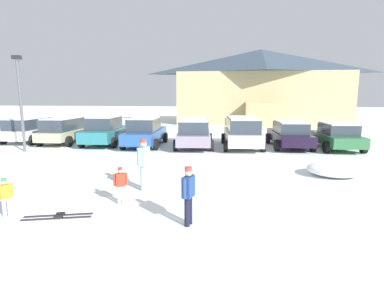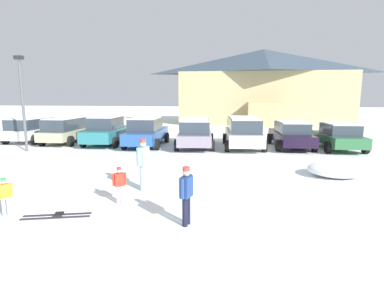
# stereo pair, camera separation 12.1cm
# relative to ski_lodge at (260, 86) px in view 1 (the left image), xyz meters

# --- Properties ---
(ski_lodge) EXTENTS (18.26, 9.76, 7.99)m
(ski_lodge) POSITION_rel_ski_lodge_xyz_m (0.00, 0.00, 0.00)
(ski_lodge) COLOR tan
(ski_lodge) RESTS_ON ground
(parked_white_suv) EXTENTS (2.28, 4.12, 1.60)m
(parked_white_suv) POSITION_rel_ski_lodge_xyz_m (-16.33, -16.27, -3.18)
(parked_white_suv) COLOR white
(parked_white_suv) RESTS_ON ground
(parked_beige_suv) EXTENTS (2.14, 4.12, 1.65)m
(parked_beige_suv) POSITION_rel_ski_lodge_xyz_m (-13.70, -16.59, -3.16)
(parked_beige_suv) COLOR #AFAE88
(parked_beige_suv) RESTS_ON ground
(parked_teal_hatchback) EXTENTS (2.34, 4.57, 1.77)m
(parked_teal_hatchback) POSITION_rel_ski_lodge_xyz_m (-10.94, -16.66, -3.17)
(parked_teal_hatchback) COLOR #26727B
(parked_teal_hatchback) RESTS_ON ground
(parked_blue_hatchback) EXTENTS (2.25, 4.72, 1.74)m
(parked_blue_hatchback) POSITION_rel_ski_lodge_xyz_m (-8.30, -16.94, -3.19)
(parked_blue_hatchback) COLOR #255199
(parked_blue_hatchback) RESTS_ON ground
(parked_grey_wagon) EXTENTS (2.53, 4.76, 1.67)m
(parked_grey_wagon) POSITION_rel_ski_lodge_xyz_m (-5.33, -16.91, -3.15)
(parked_grey_wagon) COLOR gray
(parked_grey_wagon) RESTS_ON ground
(parked_silver_wagon) EXTENTS (2.49, 4.78, 1.78)m
(parked_silver_wagon) POSITION_rel_ski_lodge_xyz_m (-2.52, -16.76, -3.10)
(parked_silver_wagon) COLOR beige
(parked_silver_wagon) RESTS_ON ground
(parked_black_sedan) EXTENTS (2.36, 4.53, 1.55)m
(parked_black_sedan) POSITION_rel_ski_lodge_xyz_m (0.24, -16.38, -3.26)
(parked_black_sedan) COLOR black
(parked_black_sedan) RESTS_ON ground
(parked_green_coupe) EXTENTS (2.31, 4.11, 1.51)m
(parked_green_coupe) POSITION_rel_ski_lodge_xyz_m (2.77, -16.67, -3.28)
(parked_green_coupe) COLOR #2B633A
(parked_green_coupe) RESTS_ON ground
(skier_adult_in_blue_parka) EXTENTS (0.33, 0.60, 1.67)m
(skier_adult_in_blue_parka) POSITION_rel_ski_lodge_xyz_m (-5.93, -25.29, -3.11)
(skier_adult_in_blue_parka) COLOR #94B5D4
(skier_adult_in_blue_parka) RESTS_ON ground
(skier_child_in_orange_jacket) EXTENTS (0.25, 0.31, 0.99)m
(skier_child_in_orange_jacket) POSITION_rel_ski_lodge_xyz_m (-8.76, -27.83, -3.49)
(skier_child_in_orange_jacket) COLOR #A5A8D3
(skier_child_in_orange_jacket) RESTS_ON ground
(skier_teen_in_navy_coat) EXTENTS (0.29, 0.51, 1.41)m
(skier_teen_in_navy_coat) POSITION_rel_ski_lodge_xyz_m (-4.14, -27.74, -3.26)
(skier_teen_in_navy_coat) COLOR black
(skier_teen_in_navy_coat) RESTS_ON ground
(skier_child_in_red_jacket) EXTENTS (0.35, 0.26, 1.05)m
(skier_child_in_red_jacket) POSITION_rel_ski_lodge_xyz_m (-6.23, -26.58, -3.46)
(skier_child_in_red_jacket) COLOR beige
(skier_child_in_red_jacket) RESTS_ON ground
(pair_of_skis) EXTENTS (1.69, 0.72, 0.08)m
(pair_of_skis) POSITION_rel_ski_lodge_xyz_m (-7.46, -27.71, -4.03)
(pair_of_skis) COLOR #2C232F
(pair_of_skis) RESTS_ON ground
(lamp_post) EXTENTS (0.44, 0.24, 5.08)m
(lamp_post) POSITION_rel_ski_lodge_xyz_m (-14.31, -19.58, -1.17)
(lamp_post) COLOR #515459
(lamp_post) RESTS_ON ground
(plowed_snow_pile) EXTENTS (2.09, 1.68, 0.53)m
(plowed_snow_pile) POSITION_rel_ski_lodge_xyz_m (0.79, -22.73, -3.79)
(plowed_snow_pile) COLOR white
(plowed_snow_pile) RESTS_ON ground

